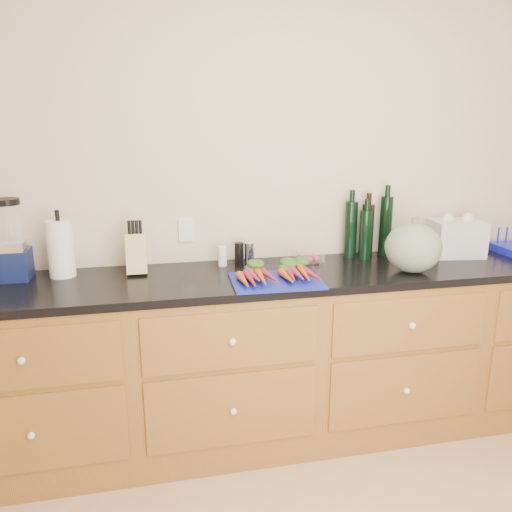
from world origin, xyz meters
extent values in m
cube|color=beige|center=(0.00, 1.62, 1.30)|extent=(4.10, 0.05, 2.60)
cube|color=brown|center=(0.00, 1.30, 0.45)|extent=(3.60, 0.60, 0.90)
cube|color=brown|center=(-1.35, 0.99, 0.72)|extent=(0.82, 0.01, 0.28)
sphere|color=white|center=(-1.35, 0.98, 0.72)|extent=(0.03, 0.03, 0.03)
cube|color=brown|center=(-1.35, 0.99, 0.36)|extent=(0.82, 0.01, 0.38)
sphere|color=white|center=(-1.35, 0.98, 0.36)|extent=(0.03, 0.03, 0.03)
cube|color=brown|center=(-0.45, 0.99, 0.72)|extent=(0.82, 0.01, 0.28)
sphere|color=white|center=(-0.45, 0.98, 0.72)|extent=(0.03, 0.03, 0.03)
cube|color=brown|center=(-0.45, 0.99, 0.36)|extent=(0.82, 0.01, 0.38)
sphere|color=white|center=(-0.45, 0.98, 0.36)|extent=(0.03, 0.03, 0.03)
cube|color=brown|center=(0.45, 0.99, 0.72)|extent=(0.82, 0.01, 0.28)
sphere|color=white|center=(0.45, 0.98, 0.72)|extent=(0.03, 0.03, 0.03)
cube|color=brown|center=(0.45, 0.99, 0.36)|extent=(0.82, 0.01, 0.38)
sphere|color=white|center=(0.45, 0.98, 0.36)|extent=(0.03, 0.03, 0.03)
cube|color=black|center=(0.00, 1.30, 0.92)|extent=(3.64, 0.62, 0.04)
cube|color=navy|center=(-0.21, 1.14, 0.95)|extent=(0.44, 0.34, 0.01)
cone|color=#D04C18|center=(-0.37, 1.12, 0.97)|extent=(0.04, 0.19, 0.04)
cone|color=maroon|center=(-0.34, 1.12, 0.97)|extent=(0.04, 0.19, 0.04)
cone|color=#802757|center=(-0.31, 1.12, 0.97)|extent=(0.04, 0.19, 0.04)
cone|color=#D04C18|center=(-0.28, 1.12, 0.97)|extent=(0.04, 0.19, 0.04)
cone|color=maroon|center=(-0.25, 1.12, 0.97)|extent=(0.04, 0.19, 0.04)
ellipsoid|color=#26511B|center=(-0.31, 1.26, 0.98)|extent=(0.19, 0.11, 0.06)
cone|color=#D04C18|center=(-0.16, 1.12, 0.97)|extent=(0.04, 0.19, 0.04)
cone|color=maroon|center=(-0.13, 1.12, 0.97)|extent=(0.04, 0.19, 0.04)
cone|color=#802757|center=(-0.10, 1.12, 0.97)|extent=(0.04, 0.19, 0.04)
cone|color=#D04C18|center=(-0.07, 1.12, 0.97)|extent=(0.04, 0.19, 0.04)
cone|color=maroon|center=(-0.04, 1.12, 0.97)|extent=(0.04, 0.19, 0.04)
ellipsoid|color=#26511B|center=(-0.10, 1.26, 0.98)|extent=(0.19, 0.11, 0.06)
ellipsoid|color=slate|center=(0.53, 1.16, 1.07)|extent=(0.29, 0.29, 0.26)
cube|color=#0F1948|center=(-1.46, 1.46, 1.01)|extent=(0.16, 0.16, 0.15)
cube|color=silver|center=(-1.46, 1.43, 1.11)|extent=(0.14, 0.09, 0.05)
cylinder|color=white|center=(-1.46, 1.46, 1.21)|extent=(0.12, 0.12, 0.20)
cylinder|color=black|center=(-1.46, 1.46, 1.33)|extent=(0.13, 0.13, 0.03)
cylinder|color=white|center=(-1.23, 1.46, 1.08)|extent=(0.13, 0.13, 0.28)
cube|color=tan|center=(-0.87, 1.44, 1.04)|extent=(0.10, 0.10, 0.20)
cylinder|color=white|center=(-0.42, 1.48, 0.99)|extent=(0.05, 0.05, 0.11)
cylinder|color=black|center=(-0.33, 1.48, 1.00)|extent=(0.05, 0.05, 0.12)
cylinder|color=white|center=(-0.27, 1.48, 1.00)|extent=(0.05, 0.05, 0.12)
cube|color=white|center=(0.07, 1.47, 0.97)|extent=(0.15, 0.12, 0.07)
cylinder|color=black|center=(0.33, 1.52, 1.10)|extent=(0.07, 0.07, 0.32)
cylinder|color=black|center=(0.44, 1.53, 1.09)|extent=(0.07, 0.07, 0.30)
cylinder|color=black|center=(0.55, 1.52, 1.11)|extent=(0.07, 0.07, 0.34)
cylinder|color=black|center=(0.40, 1.46, 1.08)|extent=(0.07, 0.07, 0.28)
camera|label=1|loc=(-0.79, -1.10, 1.68)|focal=35.00mm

